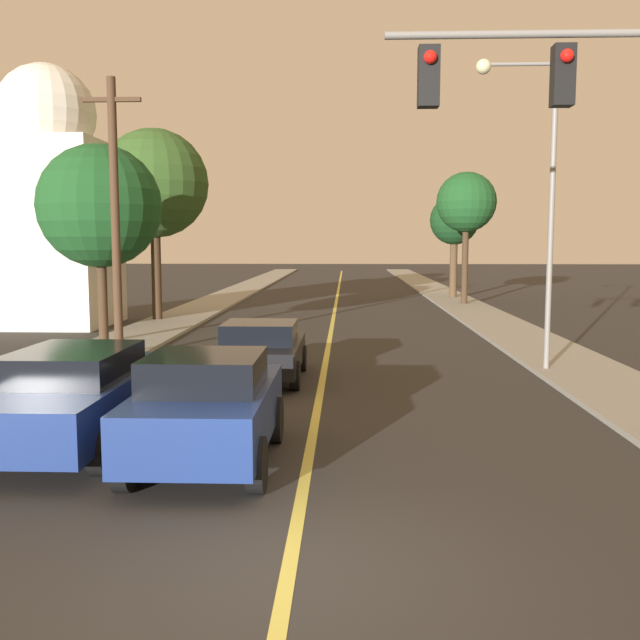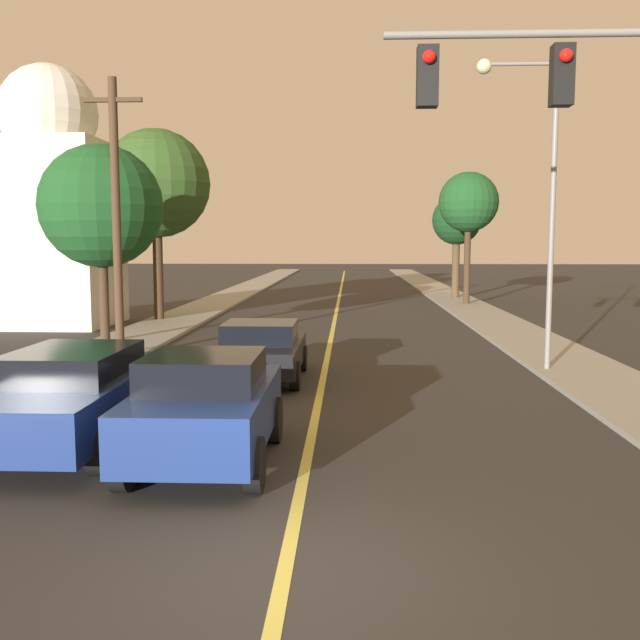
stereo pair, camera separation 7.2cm
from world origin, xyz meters
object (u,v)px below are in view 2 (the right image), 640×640
Objects in this scene: tree_left_near at (156,184)px; utility_pole_left at (116,213)px; traffic_signal_mast at (584,144)px; streetlamp_right at (535,173)px; tree_left_far at (101,207)px; car_near_lane_second at (261,350)px; tree_right_far at (468,203)px; tree_right_near at (457,221)px; domed_building_left at (52,202)px; car_near_lane_front at (206,407)px; car_outer_lane_front at (78,393)px.

utility_pole_left is at bearing -81.47° from tree_left_near.
traffic_signal_mast is 0.86× the size of streetlamp_right.
traffic_signal_mast is 15.63m from tree_left_far.
tree_left_far is at bearing 135.83° from car_near_lane_second.
utility_pole_left reaches higher than tree_right_far.
tree_left_near is 15.86m from tree_right_far.
streetlamp_right reaches higher than car_near_lane_second.
tree_right_near is 0.58× the size of domed_building_left.
tree_right_near reaches higher than car_near_lane_second.
utility_pole_left is 2.83m from tree_left_far.
tree_left_far is (0.09, -6.73, -1.22)m from tree_left_near.
streetlamp_right is (6.55, 7.65, 4.05)m from car_near_lane_front.
car_outer_lane_front is (-2.29, 1.01, -0.03)m from car_near_lane_front.
car_near_lane_second is 14.96m from domed_building_left.
streetlamp_right is at bearing 36.90° from car_outer_lane_front.
car_near_lane_front is at bearing -72.93° from tree_left_near.
traffic_signal_mast is at bearing -43.83° from tree_left_far.
car_near_lane_front is 0.59× the size of traffic_signal_mast.
streetlamp_right is (0.92, 6.55, 0.18)m from traffic_signal_mast.
tree_right_near is at bearing 41.53° from tree_left_near.
tree_left_near reaches higher than tree_right_near.
car_near_lane_second is 8.65m from tree_left_far.
streetlamp_right is 11.07m from utility_pole_left.
tree_right_far is (8.04, 26.52, 4.35)m from car_near_lane_front.
tree_left_near is at bearing 107.07° from car_near_lane_front.
car_near_lane_front is 20.11m from domed_building_left.
car_outer_lane_front is 0.51× the size of domed_building_left.
tree_left_near is at bearing 101.03° from car_outer_lane_front.
tree_right_far reaches higher than car_near_lane_front.
car_near_lane_front is 0.62× the size of tree_left_far.
traffic_signal_mast is 13.01m from utility_pole_left.
streetlamp_right is at bearing -31.11° from domed_building_left.
tree_left_near is at bearing 98.53° from utility_pole_left.
tree_left_far reaches higher than tree_right_near.
traffic_signal_mast is 29.90m from tree_right_near.
utility_pole_left is (-4.34, 9.42, 3.19)m from car_near_lane_front.
car_outer_lane_front is at bearing -143.10° from streetlamp_right.
car_near_lane_second is at bearing -44.17° from tree_left_far.
car_near_lane_front is 10.86m from utility_pole_left.
car_outer_lane_front is 0.68× the size of streetlamp_right.
traffic_signal_mast is at bearing -95.40° from tree_right_far.
car_near_lane_second is 7.87m from streetlamp_right.
car_near_lane_second is at bearing -64.86° from tree_left_near.
tree_left_near is (-3.44, 17.64, 4.73)m from car_outer_lane_front.
streetlamp_right is 0.99× the size of utility_pole_left.
traffic_signal_mast is 0.86× the size of utility_pole_left.
streetlamp_right is 1.22× the size of tree_left_far.
car_near_lane_front is at bearing -64.70° from tree_left_far.
utility_pole_left is 1.31× the size of tree_right_near.
car_near_lane_front reaches higher than car_near_lane_second.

